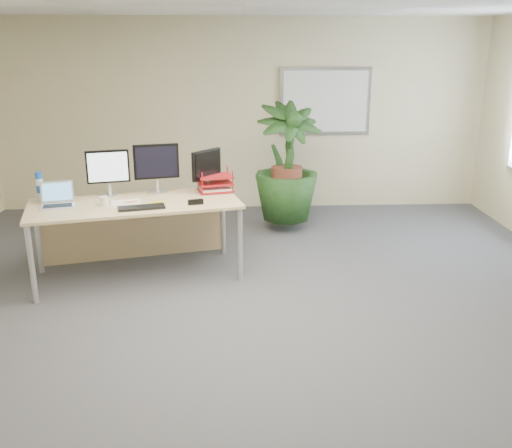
{
  "coord_description": "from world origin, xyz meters",
  "views": [
    {
      "loc": [
        -0.16,
        -4.22,
        2.37
      ],
      "look_at": [
        0.05,
        0.35,
        0.9
      ],
      "focal_mm": 40.0,
      "sensor_mm": 36.0,
      "label": 1
    }
  ],
  "objects_px": {
    "monitor_right": "(156,165)",
    "laptop": "(57,200)",
    "monitor_left": "(108,170)",
    "floor_plant": "(287,174)",
    "desk": "(135,215)"
  },
  "relations": [
    {
      "from": "monitor_right",
      "to": "laptop",
      "type": "bearing_deg",
      "value": -154.57
    },
    {
      "from": "monitor_left",
      "to": "monitor_right",
      "type": "height_order",
      "value": "monitor_right"
    },
    {
      "from": "monitor_right",
      "to": "laptop",
      "type": "relative_size",
      "value": 1.41
    },
    {
      "from": "desk",
      "to": "monitor_right",
      "type": "height_order",
      "value": "monitor_right"
    },
    {
      "from": "desk",
      "to": "floor_plant",
      "type": "xyz_separation_m",
      "value": [
        1.72,
        1.38,
        0.12
      ]
    },
    {
      "from": "monitor_right",
      "to": "laptop",
      "type": "height_order",
      "value": "monitor_right"
    },
    {
      "from": "floor_plant",
      "to": "monitor_right",
      "type": "xyz_separation_m",
      "value": [
        -1.5,
        -1.13,
        0.36
      ]
    },
    {
      "from": "desk",
      "to": "laptop",
      "type": "xyz_separation_m",
      "value": [
        -0.72,
        -0.19,
        0.23
      ]
    },
    {
      "from": "floor_plant",
      "to": "monitor_left",
      "type": "xyz_separation_m",
      "value": [
        -1.99,
        -1.24,
        0.34
      ]
    },
    {
      "from": "monitor_left",
      "to": "monitor_right",
      "type": "bearing_deg",
      "value": 13.01
    },
    {
      "from": "desk",
      "to": "floor_plant",
      "type": "distance_m",
      "value": 2.21
    },
    {
      "from": "desk",
      "to": "monitor_right",
      "type": "xyz_separation_m",
      "value": [
        0.22,
        0.25,
        0.48
      ]
    },
    {
      "from": "floor_plant",
      "to": "monitor_left",
      "type": "height_order",
      "value": "floor_plant"
    },
    {
      "from": "desk",
      "to": "monitor_left",
      "type": "xyz_separation_m",
      "value": [
        -0.27,
        0.14,
        0.45
      ]
    },
    {
      "from": "floor_plant",
      "to": "laptop",
      "type": "xyz_separation_m",
      "value": [
        -2.44,
        -1.57,
        0.12
      ]
    }
  ]
}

